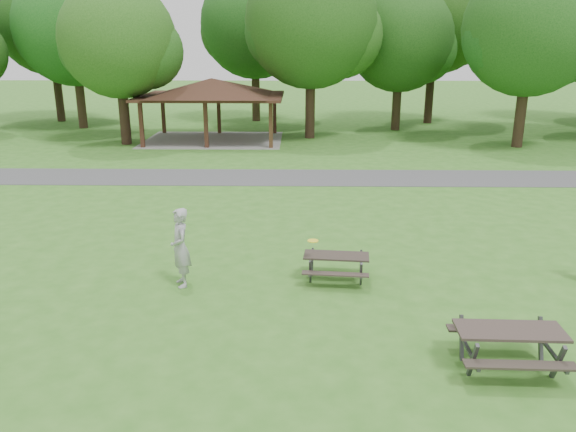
# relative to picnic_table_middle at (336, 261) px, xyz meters

# --- Properties ---
(ground) EXTENTS (160.00, 160.00, 0.00)m
(ground) POSITION_rel_picnic_table_middle_xyz_m (-2.25, -2.66, -0.53)
(ground) COLOR #357020
(ground) RESTS_ON ground
(asphalt_path) EXTENTS (120.00, 3.20, 0.02)m
(asphalt_path) POSITION_rel_picnic_table_middle_xyz_m (-2.25, 11.34, -0.52)
(asphalt_path) COLOR #444447
(asphalt_path) RESTS_ON ground
(pavilion) EXTENTS (8.60, 7.01, 3.76)m
(pavilion) POSITION_rel_picnic_table_middle_xyz_m (-6.25, 21.34, 2.54)
(pavilion) COLOR #361D13
(pavilion) RESTS_ON ground
(tree_row_c) EXTENTS (8.19, 7.80, 10.67)m
(tree_row_c) POSITION_rel_picnic_table_middle_xyz_m (-16.16, 26.37, 6.01)
(tree_row_c) COLOR #302015
(tree_row_c) RESTS_ON ground
(tree_row_d) EXTENTS (6.93, 6.60, 9.27)m
(tree_row_d) POSITION_rel_picnic_table_middle_xyz_m (-11.17, 19.87, 5.24)
(tree_row_d) COLOR black
(tree_row_d) RESTS_ON ground
(tree_row_e) EXTENTS (8.40, 8.00, 11.02)m
(tree_row_e) POSITION_rel_picnic_table_middle_xyz_m (-0.15, 22.37, 6.25)
(tree_row_e) COLOR black
(tree_row_e) RESTS_ON ground
(tree_row_f) EXTENTS (7.35, 7.00, 9.55)m
(tree_row_f) POSITION_rel_picnic_table_middle_xyz_m (5.83, 25.87, 5.31)
(tree_row_f) COLOR black
(tree_row_f) RESTS_ON ground
(tree_row_g) EXTENTS (7.77, 7.40, 10.25)m
(tree_row_g) POSITION_rel_picnic_table_middle_xyz_m (11.84, 19.37, 5.80)
(tree_row_g) COLOR black
(tree_row_g) RESTS_ON ground
(tree_deep_a) EXTENTS (8.40, 8.00, 11.38)m
(tree_deep_a) POSITION_rel_picnic_table_middle_xyz_m (-19.15, 29.87, 6.60)
(tree_deep_a) COLOR black
(tree_deep_a) RESTS_ON ground
(tree_deep_b) EXTENTS (8.40, 8.00, 11.13)m
(tree_deep_b) POSITION_rel_picnic_table_middle_xyz_m (-4.15, 30.37, 6.36)
(tree_deep_b) COLOR #312015
(tree_deep_b) RESTS_ON ground
(tree_deep_c) EXTENTS (8.82, 8.40, 11.90)m
(tree_deep_c) POSITION_rel_picnic_table_middle_xyz_m (8.85, 29.37, 6.92)
(tree_deep_c) COLOR black
(tree_deep_c) RESTS_ON ground
(picnic_table_middle) EXTENTS (1.77, 1.47, 0.71)m
(picnic_table_middle) POSITION_rel_picnic_table_middle_xyz_m (0.00, 0.00, 0.00)
(picnic_table_middle) COLOR #2C2520
(picnic_table_middle) RESTS_ON ground
(picnic_table_far) EXTENTS (2.00, 1.63, 0.85)m
(picnic_table_far) POSITION_rel_picnic_table_middle_xyz_m (2.93, -4.03, 0.10)
(picnic_table_far) COLOR #322824
(picnic_table_far) RESTS_ON ground
(frisbee_in_flight) EXTENTS (0.33, 0.33, 0.02)m
(frisbee_in_flight) POSITION_rel_picnic_table_middle_xyz_m (-0.61, -0.25, 0.63)
(frisbee_in_flight) COLOR yellow
(frisbee_in_flight) RESTS_ON ground
(frisbee_thrower) EXTENTS (0.72, 0.86, 2.00)m
(frisbee_thrower) POSITION_rel_picnic_table_middle_xyz_m (-3.88, -0.38, 0.47)
(frisbee_thrower) COLOR #A3A3A5
(frisbee_thrower) RESTS_ON ground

